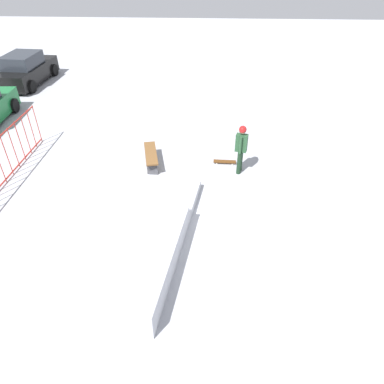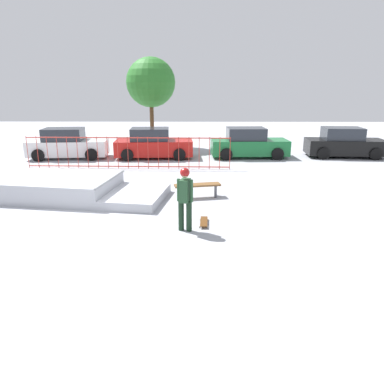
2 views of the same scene
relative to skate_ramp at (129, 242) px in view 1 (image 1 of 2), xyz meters
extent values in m
plane|color=#A8AAB2|center=(1.02, -1.30, -0.32)|extent=(60.00, 60.00, 0.00)
cube|color=#B0B3BB|center=(-0.47, 0.07, 0.03)|extent=(3.95, 3.11, 0.70)
cube|color=#B0B3BB|center=(2.20, -0.33, -0.17)|extent=(2.17, 2.84, 0.30)
cylinder|color=gray|center=(1.31, -0.20, 0.38)|extent=(0.47, 2.58, 0.08)
cylinder|color=black|center=(4.03, -3.08, 0.09)|extent=(0.15, 0.15, 0.82)
cylinder|color=black|center=(3.82, -3.02, 0.09)|extent=(0.15, 0.15, 0.82)
cube|color=#264C2D|center=(3.93, -3.05, 0.80)|extent=(0.31, 0.42, 0.60)
cylinder|color=#264C2D|center=(4.09, -3.10, 0.80)|extent=(0.09, 0.09, 0.60)
cylinder|color=#264C2D|center=(3.76, -3.00, 0.80)|extent=(0.09, 0.09, 0.60)
sphere|color=tan|center=(3.93, -3.05, 1.25)|extent=(0.22, 0.22, 0.22)
sphere|color=#A51919|center=(3.93, -3.05, 1.28)|extent=(0.25, 0.25, 0.25)
cube|color=#593314|center=(4.44, -2.57, -0.23)|extent=(0.23, 0.81, 0.02)
cylinder|color=silver|center=(4.54, -2.85, -0.29)|extent=(0.03, 0.06, 0.06)
cylinder|color=silver|center=(4.31, -2.84, -0.29)|extent=(0.03, 0.06, 0.06)
cylinder|color=silver|center=(4.57, -2.29, -0.29)|extent=(0.03, 0.06, 0.06)
cylinder|color=silver|center=(4.34, -2.28, -0.29)|extent=(0.03, 0.06, 0.06)
cylinder|color=#B22D23|center=(3.40, 4.70, 0.43)|extent=(0.03, 0.03, 1.50)
cylinder|color=#B22D23|center=(3.88, 4.69, 0.43)|extent=(0.03, 0.03, 1.50)
cylinder|color=#B22D23|center=(4.35, 4.68, 0.43)|extent=(0.03, 0.03, 1.50)
cylinder|color=#B22D23|center=(4.83, 4.66, 0.43)|extent=(0.03, 0.03, 1.50)
cylinder|color=#B22D23|center=(5.31, 4.65, 0.43)|extent=(0.03, 0.03, 1.50)
cylinder|color=#B22D23|center=(5.78, 4.64, 0.43)|extent=(0.03, 0.03, 1.50)
cube|color=brown|center=(4.26, 0.04, 0.13)|extent=(1.65, 0.72, 0.06)
cube|color=#4C4C51|center=(3.63, -0.09, -0.11)|extent=(0.08, 0.36, 0.42)
cube|color=#4C4C51|center=(4.90, 0.18, -0.11)|extent=(0.08, 0.36, 0.42)
cylinder|color=black|center=(8.49, 6.93, 0.00)|extent=(0.65, 0.25, 0.64)
cube|color=black|center=(12.35, 7.90, 0.24)|extent=(4.20, 1.96, 0.80)
cube|color=#262B33|center=(12.15, 7.92, 0.96)|extent=(2.09, 1.62, 0.64)
cylinder|color=black|center=(13.75, 8.67, 0.00)|extent=(0.65, 0.26, 0.64)
cylinder|color=black|center=(13.64, 6.97, 0.00)|extent=(0.65, 0.26, 0.64)
cylinder|color=black|center=(11.05, 8.84, 0.00)|extent=(0.65, 0.26, 0.64)
cylinder|color=black|center=(10.95, 7.14, 0.00)|extent=(0.65, 0.26, 0.64)
camera|label=1|loc=(-6.41, -1.91, 6.37)|focal=33.02mm
camera|label=2|loc=(4.22, -12.39, 3.43)|focal=34.78mm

